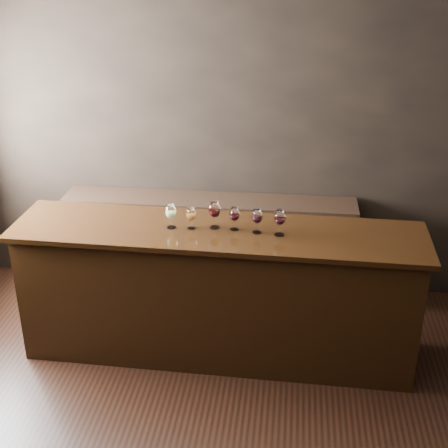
# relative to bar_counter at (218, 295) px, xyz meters

# --- Properties ---
(ground) EXTENTS (5.00, 5.00, 0.00)m
(ground) POSITION_rel_bar_counter_xyz_m (-0.02, -1.07, -0.55)
(ground) COLOR black
(ground) RESTS_ON ground
(room_shell) EXTENTS (5.02, 4.52, 2.81)m
(room_shell) POSITION_rel_bar_counter_xyz_m (-0.25, -0.95, 1.26)
(room_shell) COLOR black
(room_shell) RESTS_ON ground
(bar_counter) EXTENTS (3.13, 0.74, 1.09)m
(bar_counter) POSITION_rel_bar_counter_xyz_m (0.00, 0.00, 0.00)
(bar_counter) COLOR black
(bar_counter) RESTS_ON ground
(bar_top) EXTENTS (3.23, 0.82, 0.04)m
(bar_top) POSITION_rel_bar_counter_xyz_m (0.00, 0.00, 0.57)
(bar_top) COLOR black
(bar_top) RESTS_ON bar_counter
(back_bar_shelf) EXTENTS (2.72, 0.40, 0.98)m
(back_bar_shelf) POSITION_rel_bar_counter_xyz_m (-0.20, 0.96, -0.06)
(back_bar_shelf) COLOR black
(back_bar_shelf) RESTS_ON ground
(glass_white) EXTENTS (0.08, 0.08, 0.20)m
(glass_white) POSITION_rel_bar_counter_xyz_m (-0.36, -0.01, 0.72)
(glass_white) COLOR white
(glass_white) RESTS_ON bar_top
(glass_amber) EXTENTS (0.08, 0.08, 0.18)m
(glass_amber) POSITION_rel_bar_counter_xyz_m (-0.20, -0.00, 0.71)
(glass_amber) COLOR white
(glass_amber) RESTS_ON bar_top
(glass_red_a) EXTENTS (0.09, 0.09, 0.22)m
(glass_red_a) POSITION_rel_bar_counter_xyz_m (-0.03, 0.04, 0.73)
(glass_red_a) COLOR white
(glass_red_a) RESTS_ON bar_top
(glass_red_b) EXTENTS (0.08, 0.08, 0.18)m
(glass_red_b) POSITION_rel_bar_counter_xyz_m (0.13, 0.02, 0.71)
(glass_red_b) COLOR white
(glass_red_b) RESTS_ON bar_top
(glass_red_c) EXTENTS (0.08, 0.08, 0.19)m
(glass_red_c) POSITION_rel_bar_counter_xyz_m (0.31, -0.02, 0.72)
(glass_red_c) COLOR white
(glass_red_c) RESTS_ON bar_top
(glass_red_d) EXTENTS (0.09, 0.09, 0.21)m
(glass_red_d) POSITION_rel_bar_counter_xyz_m (0.48, -0.04, 0.72)
(glass_red_d) COLOR white
(glass_red_d) RESTS_ON bar_top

